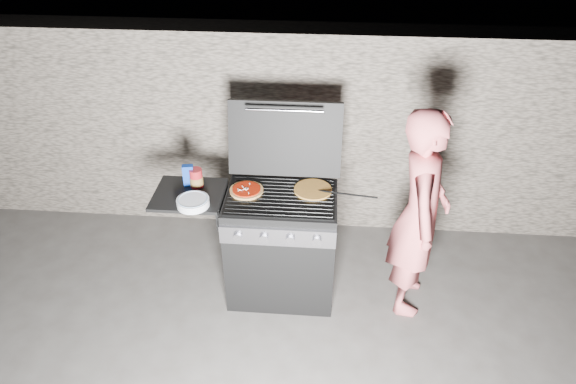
# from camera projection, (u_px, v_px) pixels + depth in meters

# --- Properties ---
(ground) EXTENTS (50.00, 50.00, 0.00)m
(ground) POSITION_uv_depth(u_px,v_px,m) (282.00, 288.00, 4.16)
(ground) COLOR #3B3834
(stone_wall) EXTENTS (8.00, 0.35, 1.80)m
(stone_wall) POSITION_uv_depth(u_px,v_px,m) (292.00, 130.00, 4.52)
(stone_wall) COLOR gray
(stone_wall) RESTS_ON ground
(gas_grill) EXTENTS (1.34, 0.79, 0.91)m
(gas_grill) POSITION_uv_depth(u_px,v_px,m) (249.00, 244.00, 3.92)
(gas_grill) COLOR black
(gas_grill) RESTS_ON ground
(pizza_topped) EXTENTS (0.31, 0.31, 0.03)m
(pizza_topped) POSITION_uv_depth(u_px,v_px,m) (247.00, 190.00, 3.69)
(pizza_topped) COLOR #B58746
(pizza_topped) RESTS_ON gas_grill
(pizza_plain) EXTENTS (0.31, 0.31, 0.01)m
(pizza_plain) POSITION_uv_depth(u_px,v_px,m) (313.00, 190.00, 3.70)
(pizza_plain) COLOR gold
(pizza_plain) RESTS_ON gas_grill
(sauce_jar) EXTENTS (0.12, 0.12, 0.15)m
(sauce_jar) POSITION_uv_depth(u_px,v_px,m) (196.00, 178.00, 3.73)
(sauce_jar) COLOR maroon
(sauce_jar) RESTS_ON gas_grill
(blue_carton) EXTENTS (0.09, 0.06, 0.17)m
(blue_carton) POSITION_uv_depth(u_px,v_px,m) (188.00, 176.00, 3.73)
(blue_carton) COLOR navy
(blue_carton) RESTS_ON gas_grill
(plate_stack) EXTENTS (0.24, 0.24, 0.05)m
(plate_stack) POSITION_uv_depth(u_px,v_px,m) (193.00, 202.00, 3.56)
(plate_stack) COLOR silver
(plate_stack) RESTS_ON gas_grill
(person) EXTENTS (0.46, 0.64, 1.63)m
(person) POSITION_uv_depth(u_px,v_px,m) (419.00, 215.00, 3.62)
(person) COLOR #DC6266
(person) RESTS_ON ground
(tongs) EXTENTS (0.44, 0.20, 0.10)m
(tongs) POSITION_uv_depth(u_px,v_px,m) (345.00, 193.00, 3.59)
(tongs) COLOR black
(tongs) RESTS_ON gas_grill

